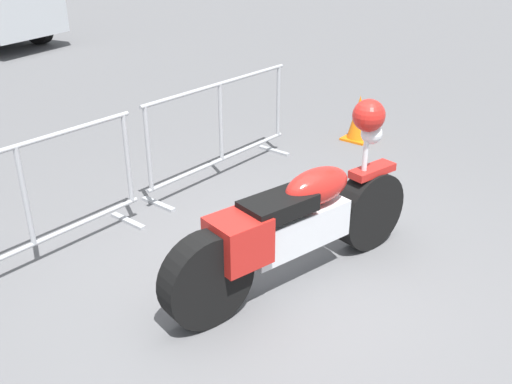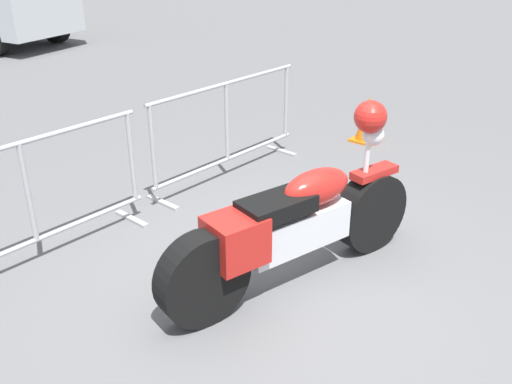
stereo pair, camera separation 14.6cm
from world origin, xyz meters
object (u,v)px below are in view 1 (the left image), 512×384
object	(u,v)px
crowd_barrier_far	(221,129)
traffic_cone	(359,118)
motorcycle	(297,222)
crowd_barrier_near	(27,205)

from	to	relation	value
crowd_barrier_far	traffic_cone	size ratio (longest dim) A/B	3.63
motorcycle	crowd_barrier_near	bearing A→B (deg)	135.73
crowd_barrier_far	traffic_cone	xyz separation A→B (m)	(1.98, -0.61, -0.26)
crowd_barrier_near	crowd_barrier_far	size ratio (longest dim) A/B	1.00
crowd_barrier_near	traffic_cone	world-z (taller)	crowd_barrier_near
crowd_barrier_near	crowd_barrier_far	world-z (taller)	same
motorcycle	traffic_cone	distance (m)	3.37
crowd_barrier_near	crowd_barrier_far	distance (m)	2.32
crowd_barrier_near	traffic_cone	distance (m)	4.35
motorcycle	traffic_cone	xyz separation A→B (m)	(3.14, 1.19, -0.22)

